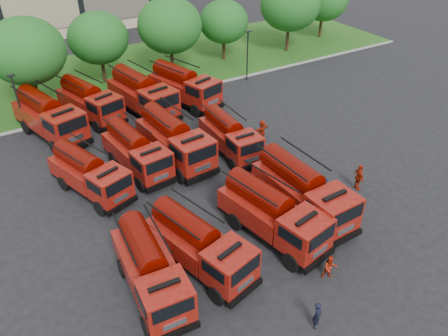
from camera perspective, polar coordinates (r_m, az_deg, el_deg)
The scene contains 29 objects.
ground at distance 28.60m, azimuth 2.05°, elevation -4.82°, with size 140.00×140.00×0.00m, color black.
lawn at distance 49.55m, azimuth -14.86°, elevation 11.74°, with size 70.00×16.00×0.12m, color #185015.
curb at distance 42.42m, azimuth -11.33°, elevation 8.43°, with size 70.00×0.30×0.14m, color gray.
tree_2 at distance 42.18m, azimuth -24.44°, elevation 13.72°, with size 6.72×6.72×8.22m.
tree_3 at distance 45.97m, azimuth -16.10°, elevation 16.00°, with size 5.88×5.88×7.19m.
tree_4 at distance 46.72m, azimuth -7.10°, elevation 17.98°, with size 6.55×6.55×8.01m.
tree_5 at distance 50.95m, azimuth -0.02°, elevation 18.55°, with size 5.46×5.46×6.68m.
tree_6 at distance 53.97m, azimuth 8.64°, elevation 20.33°, with size 6.89×6.89×8.42m.
tree_7 at distance 60.10m, azimuth 12.90°, elevation 20.63°, with size 6.05×6.05×7.39m.
lamp_post_0 at distance 38.83m, azimuth -25.30°, elevation 7.89°, with size 0.60×0.25×5.11m.
lamp_post_1 at distance 45.80m, azimuth 3.09°, elevation 14.80°, with size 0.60×0.25×5.11m.
fire_truck_0 at distance 22.67m, azimuth -9.59°, elevation -12.89°, with size 2.88×6.89×3.06m.
fire_truck_1 at distance 23.58m, azimuth -3.28°, elevation -9.97°, with size 3.96×7.19×3.11m.
fire_truck_2 at distance 25.45m, azimuth 6.29°, elevation -5.99°, with size 3.72×7.50×3.27m.
fire_truck_3 at distance 27.35m, azimuth 10.25°, elevation -2.93°, with size 2.96×7.62×3.43m.
fire_truck_4 at distance 30.11m, azimuth -17.17°, elevation -0.71°, with size 4.22×7.00×3.02m.
fire_truck_5 at distance 31.65m, azimuth -11.38°, elevation 2.13°, with size 3.12×7.01×3.09m.
fire_truck_6 at distance 32.27m, azimuth -6.50°, elevation 3.70°, with size 3.33×7.87×3.49m.
fire_truck_7 at distance 33.14m, azimuth 0.76°, elevation 4.25°, with size 2.53×6.51×2.93m.
fire_truck_8 at distance 37.88m, azimuth -21.87°, elevation 6.24°, with size 4.64×8.23×3.56m.
fire_truck_9 at distance 39.87m, azimuth -17.15°, elevation 8.35°, with size 4.34×7.55×3.26m.
fire_truck_10 at distance 39.64m, azimuth -10.63°, elevation 9.45°, with size 4.09×8.33×3.63m.
fire_truck_11 at distance 41.03m, azimuth -5.26°, elevation 10.63°, with size 4.61×7.99×3.45m.
firefighter_0 at distance 22.59m, azimuth 11.84°, elevation -19.52°, with size 0.58×0.42×1.59m, color black.
firefighter_1 at distance 24.71m, azimuth 13.44°, elevation -13.72°, with size 0.73×0.40×1.50m, color #9E200C.
firefighter_2 at distance 31.31m, azimuth 16.92°, elevation -2.62°, with size 1.14×0.65×1.95m, color #9E200C.
firefighter_3 at distance 29.95m, azimuth 12.51°, elevation -3.70°, with size 1.02×0.53×1.58m, color black.
firefighter_4 at distance 25.17m, azimuth -11.50°, elevation -12.27°, with size 0.94×0.62×1.93m, color black.
firefighter_5 at distance 35.67m, azimuth 4.91°, elevation 3.71°, with size 1.61×0.70×1.74m, color #9E200C.
Camera 1 is at (-12.40, -18.53, 17.91)m, focal length 35.00 mm.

